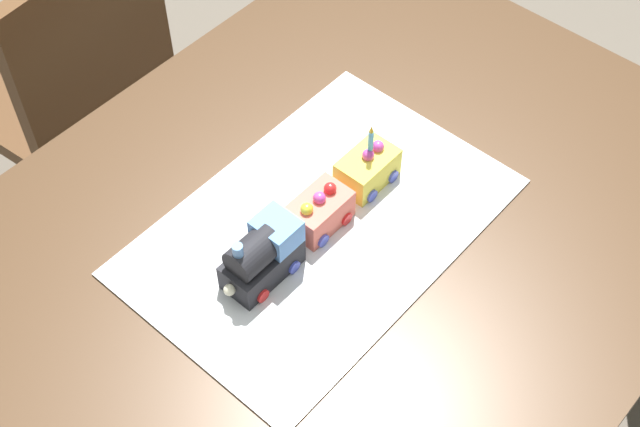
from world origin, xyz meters
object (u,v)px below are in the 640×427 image
at_px(chair, 72,90).
at_px(cake_car_caboose_lemon, 367,168).
at_px(cake_car_hopper_coral, 319,211).
at_px(birthday_candle, 371,138).
at_px(cake_locomotive, 262,255).
at_px(dining_table, 322,284).

relative_size(chair, cake_car_caboose_lemon, 8.60).
bearing_deg(cake_car_hopper_coral, birthday_candle, -0.00).
bearing_deg(chair, cake_car_hopper_coral, 79.36).
bearing_deg(cake_locomotive, cake_car_caboose_lemon, 0.00).
bearing_deg(birthday_candle, cake_car_caboose_lemon, 180.00).
distance_m(cake_locomotive, cake_car_caboose_lemon, 0.25).
height_order(cake_car_caboose_lemon, birthday_candle, birthday_candle).
height_order(cake_car_hopper_coral, cake_car_caboose_lemon, same).
height_order(cake_locomotive, birthday_candle, birthday_candle).
xyz_separation_m(chair, cake_car_hopper_coral, (-0.07, -0.80, 0.30)).
distance_m(dining_table, cake_locomotive, 0.19).
distance_m(cake_locomotive, cake_car_hopper_coral, 0.13).
relative_size(cake_car_hopper_coral, birthday_candle, 1.91).
relative_size(dining_table, chair, 1.63).
xyz_separation_m(dining_table, chair, (0.10, 0.83, -0.16)).
bearing_deg(cake_locomotive, dining_table, -17.84).
height_order(dining_table, chair, chair).
distance_m(chair, birthday_candle, 0.88).
height_order(chair, birthday_candle, birthday_candle).
bearing_deg(birthday_candle, cake_car_hopper_coral, 180.00).
height_order(chair, cake_car_caboose_lemon, chair).
bearing_deg(cake_locomotive, cake_car_hopper_coral, 0.00).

